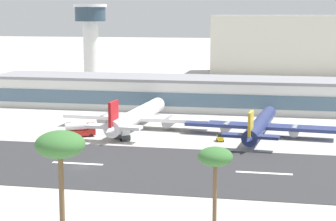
{
  "coord_description": "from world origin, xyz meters",
  "views": [
    {
      "loc": [
        44.21,
        -122.51,
        33.72
      ],
      "look_at": [
        11.33,
        40.91,
        6.52
      ],
      "focal_mm": 63.87,
      "sensor_mm": 36.0,
      "label": 1
    }
  ],
  "objects_px": {
    "service_fuel_truck_0": "(80,130)",
    "service_baggage_tug_1": "(220,137)",
    "terminal_building": "(214,93)",
    "distant_hotel_block": "(302,45)",
    "airliner_red_tail_gate_0": "(136,117)",
    "service_box_truck_2": "(122,133)",
    "control_tower": "(91,35)",
    "palm_tree_1": "(215,159)",
    "palm_tree_3": "(60,147)",
    "airliner_gold_tail_gate_1": "(260,126)"
  },
  "relations": [
    {
      "from": "airliner_red_tail_gate_0",
      "to": "palm_tree_3",
      "type": "bearing_deg",
      "value": -169.03
    },
    {
      "from": "airliner_red_tail_gate_0",
      "to": "service_fuel_truck_0",
      "type": "distance_m",
      "value": 19.19
    },
    {
      "from": "terminal_building",
      "to": "airliner_gold_tail_gate_1",
      "type": "distance_m",
      "value": 49.22
    },
    {
      "from": "palm_tree_1",
      "to": "palm_tree_3",
      "type": "bearing_deg",
      "value": -156.91
    },
    {
      "from": "service_baggage_tug_1",
      "to": "service_box_truck_2",
      "type": "xyz_separation_m",
      "value": [
        -26.21,
        -3.36,
        0.74
      ]
    },
    {
      "from": "palm_tree_3",
      "to": "palm_tree_1",
      "type": "bearing_deg",
      "value": 23.09
    },
    {
      "from": "terminal_building",
      "to": "control_tower",
      "type": "height_order",
      "value": "control_tower"
    },
    {
      "from": "distant_hotel_block",
      "to": "service_fuel_truck_0",
      "type": "bearing_deg",
      "value": -108.53
    },
    {
      "from": "palm_tree_1",
      "to": "control_tower",
      "type": "bearing_deg",
      "value": 114.72
    },
    {
      "from": "airliner_gold_tail_gate_1",
      "to": "service_fuel_truck_0",
      "type": "height_order",
      "value": "airliner_gold_tail_gate_1"
    },
    {
      "from": "service_baggage_tug_1",
      "to": "service_box_truck_2",
      "type": "distance_m",
      "value": 26.43
    },
    {
      "from": "control_tower",
      "to": "distant_hotel_block",
      "type": "relative_size",
      "value": 0.38
    },
    {
      "from": "palm_tree_1",
      "to": "distant_hotel_block",
      "type": "bearing_deg",
      "value": 86.02
    },
    {
      "from": "service_box_truck_2",
      "to": "palm_tree_3",
      "type": "bearing_deg",
      "value": 149.51
    },
    {
      "from": "service_box_truck_2",
      "to": "airliner_red_tail_gate_0",
      "type": "bearing_deg",
      "value": -38.49
    },
    {
      "from": "distant_hotel_block",
      "to": "palm_tree_1",
      "type": "bearing_deg",
      "value": -93.98
    },
    {
      "from": "palm_tree_3",
      "to": "airliner_gold_tail_gate_1",
      "type": "bearing_deg",
      "value": 74.3
    },
    {
      "from": "airliner_gold_tail_gate_1",
      "to": "service_baggage_tug_1",
      "type": "height_order",
      "value": "airliner_gold_tail_gate_1"
    },
    {
      "from": "distant_hotel_block",
      "to": "service_baggage_tug_1",
      "type": "xyz_separation_m",
      "value": [
        -24.67,
        -186.79,
        -15.3
      ]
    },
    {
      "from": "distant_hotel_block",
      "to": "palm_tree_1",
      "type": "distance_m",
      "value": 256.42
    },
    {
      "from": "terminal_building",
      "to": "service_baggage_tug_1",
      "type": "xyz_separation_m",
      "value": [
        8.14,
        -53.41,
        -4.57
      ]
    },
    {
      "from": "palm_tree_3",
      "to": "service_box_truck_2",
      "type": "bearing_deg",
      "value": 99.25
    },
    {
      "from": "service_baggage_tug_1",
      "to": "palm_tree_3",
      "type": "bearing_deg",
      "value": -21.05
    },
    {
      "from": "service_baggage_tug_1",
      "to": "terminal_building",
      "type": "bearing_deg",
      "value": 177.84
    },
    {
      "from": "service_box_truck_2",
      "to": "palm_tree_1",
      "type": "relative_size",
      "value": 0.44
    },
    {
      "from": "airliner_gold_tail_gate_1",
      "to": "palm_tree_3",
      "type": "distance_m",
      "value": 89.77
    },
    {
      "from": "service_fuel_truck_0",
      "to": "palm_tree_1",
      "type": "bearing_deg",
      "value": -85.35
    },
    {
      "from": "control_tower",
      "to": "service_baggage_tug_1",
      "type": "bearing_deg",
      "value": -53.43
    },
    {
      "from": "service_fuel_truck_0",
      "to": "service_baggage_tug_1",
      "type": "height_order",
      "value": "service_fuel_truck_0"
    },
    {
      "from": "control_tower",
      "to": "airliner_gold_tail_gate_1",
      "type": "distance_m",
      "value": 112.51
    },
    {
      "from": "airliner_red_tail_gate_0",
      "to": "service_baggage_tug_1",
      "type": "distance_m",
      "value": 29.56
    },
    {
      "from": "distant_hotel_block",
      "to": "service_baggage_tug_1",
      "type": "bearing_deg",
      "value": -97.52
    },
    {
      "from": "terminal_building",
      "to": "service_baggage_tug_1",
      "type": "relative_size",
      "value": 47.08
    },
    {
      "from": "airliner_gold_tail_gate_1",
      "to": "service_baggage_tug_1",
      "type": "bearing_deg",
      "value": 132.57
    },
    {
      "from": "terminal_building",
      "to": "service_fuel_truck_0",
      "type": "xyz_separation_m",
      "value": [
        -30.51,
        -55.5,
        -3.59
      ]
    },
    {
      "from": "airliner_red_tail_gate_0",
      "to": "service_baggage_tug_1",
      "type": "bearing_deg",
      "value": -112.5
    },
    {
      "from": "terminal_building",
      "to": "service_fuel_truck_0",
      "type": "relative_size",
      "value": 18.69
    },
    {
      "from": "control_tower",
      "to": "service_baggage_tug_1",
      "type": "height_order",
      "value": "control_tower"
    },
    {
      "from": "terminal_building",
      "to": "palm_tree_1",
      "type": "bearing_deg",
      "value": -83.0
    },
    {
      "from": "terminal_building",
      "to": "palm_tree_1",
      "type": "relative_size",
      "value": 11.58
    },
    {
      "from": "airliner_red_tail_gate_0",
      "to": "service_box_truck_2",
      "type": "xyz_separation_m",
      "value": [
        0.35,
        -16.1,
        -1.68
      ]
    },
    {
      "from": "service_fuel_truck_0",
      "to": "control_tower",
      "type": "bearing_deg",
      "value": 76.96
    },
    {
      "from": "distant_hotel_block",
      "to": "airliner_red_tail_gate_0",
      "type": "height_order",
      "value": "distant_hotel_block"
    },
    {
      "from": "service_baggage_tug_1",
      "to": "palm_tree_1",
      "type": "distance_m",
      "value": 70.21
    },
    {
      "from": "service_box_truck_2",
      "to": "control_tower",
      "type": "bearing_deg",
      "value": -16.53
    },
    {
      "from": "service_box_truck_2",
      "to": "airliner_gold_tail_gate_1",
      "type": "bearing_deg",
      "value": -112.72
    },
    {
      "from": "palm_tree_3",
      "to": "terminal_building",
      "type": "bearing_deg",
      "value": 87.42
    },
    {
      "from": "airliner_red_tail_gate_0",
      "to": "service_box_truck_2",
      "type": "bearing_deg",
      "value": -175.62
    },
    {
      "from": "service_box_truck_2",
      "to": "palm_tree_3",
      "type": "distance_m",
      "value": 76.7
    },
    {
      "from": "distant_hotel_block",
      "to": "airliner_gold_tail_gate_1",
      "type": "bearing_deg",
      "value": -94.68
    }
  ]
}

